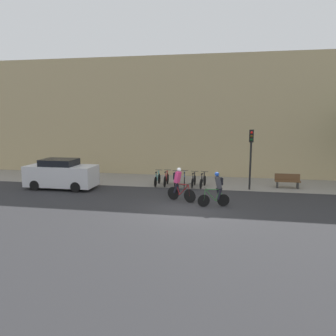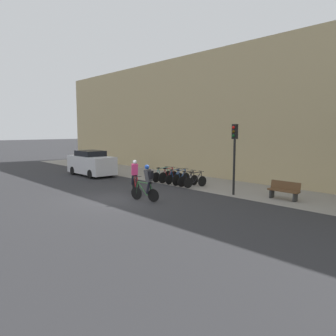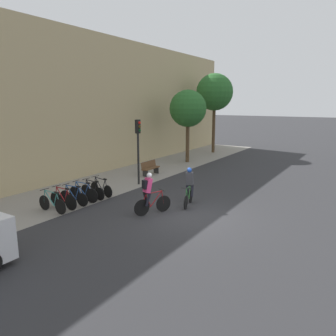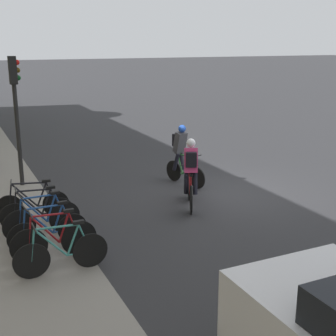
# 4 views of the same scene
# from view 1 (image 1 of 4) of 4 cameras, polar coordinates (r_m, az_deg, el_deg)

# --- Properties ---
(ground) EXTENTS (200.00, 200.00, 0.00)m
(ground) POSITION_cam_1_polar(r_m,az_deg,el_deg) (16.09, 3.47, -7.12)
(ground) COLOR #2B2B2D
(kerb_strip) EXTENTS (44.00, 4.50, 0.01)m
(kerb_strip) POSITION_cam_1_polar(r_m,az_deg,el_deg) (22.62, 5.62, -2.43)
(kerb_strip) COLOR gray
(kerb_strip) RESTS_ON ground
(building_facade) EXTENTS (44.00, 0.60, 8.90)m
(building_facade) POSITION_cam_1_polar(r_m,az_deg,el_deg) (24.72, 6.30, 8.89)
(building_facade) COLOR tan
(building_facade) RESTS_ON ground
(cyclist_pink) EXTENTS (1.61, 0.79, 1.79)m
(cyclist_pink) POSITION_cam_1_polar(r_m,az_deg,el_deg) (17.39, 1.88, -2.68)
(cyclist_pink) COLOR black
(cyclist_pink) RESTS_ON ground
(cyclist_grey) EXTENTS (1.57, 0.61, 1.75)m
(cyclist_grey) POSITION_cam_1_polar(r_m,az_deg,el_deg) (16.44, 8.56, -3.46)
(cyclist_grey) COLOR black
(cyclist_grey) RESTS_ON ground
(parked_bike_0) EXTENTS (0.46, 1.72, 0.96)m
(parked_bike_0) POSITION_cam_1_polar(r_m,az_deg,el_deg) (21.39, -1.86, -1.98)
(parked_bike_0) COLOR black
(parked_bike_0) RESTS_ON ground
(parked_bike_1) EXTENTS (0.46, 1.66, 0.99)m
(parked_bike_1) POSITION_cam_1_polar(r_m,az_deg,el_deg) (21.27, -0.30, -2.00)
(parked_bike_1) COLOR black
(parked_bike_1) RESTS_ON ground
(parked_bike_2) EXTENTS (0.46, 1.64, 0.95)m
(parked_bike_2) POSITION_cam_1_polar(r_m,az_deg,el_deg) (21.17, 1.28, -2.13)
(parked_bike_2) COLOR black
(parked_bike_2) RESTS_ON ground
(parked_bike_3) EXTENTS (0.46, 1.68, 0.98)m
(parked_bike_3) POSITION_cam_1_polar(r_m,az_deg,el_deg) (21.08, 2.88, -2.11)
(parked_bike_3) COLOR black
(parked_bike_3) RESTS_ON ground
(parked_bike_4) EXTENTS (0.46, 1.64, 0.95)m
(parked_bike_4) POSITION_cam_1_polar(r_m,az_deg,el_deg) (21.01, 4.48, -2.23)
(parked_bike_4) COLOR black
(parked_bike_4) RESTS_ON ground
(parked_bike_5) EXTENTS (0.46, 1.67, 0.95)m
(parked_bike_5) POSITION_cam_1_polar(r_m,az_deg,el_deg) (20.96, 6.10, -2.28)
(parked_bike_5) COLOR black
(parked_bike_5) RESTS_ON ground
(traffic_light_pole) EXTENTS (0.26, 0.30, 3.68)m
(traffic_light_pole) POSITION_cam_1_polar(r_m,az_deg,el_deg) (20.46, 14.25, 3.33)
(traffic_light_pole) COLOR black
(traffic_light_pole) RESTS_ON ground
(bench) EXTENTS (1.53, 0.44, 0.89)m
(bench) POSITION_cam_1_polar(r_m,az_deg,el_deg) (21.88, 20.08, -2.10)
(bench) COLOR brown
(bench) RESTS_ON ground
(parked_car) EXTENTS (4.30, 1.84, 1.85)m
(parked_car) POSITION_cam_1_polar(r_m,az_deg,el_deg) (21.42, -18.09, -1.05)
(parked_car) COLOR silver
(parked_car) RESTS_ON ground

